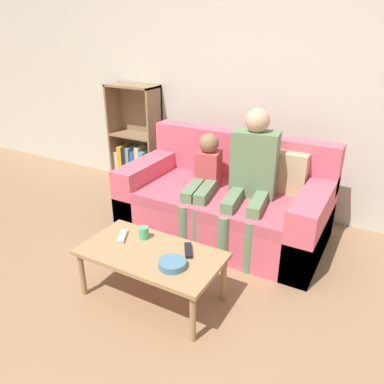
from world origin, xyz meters
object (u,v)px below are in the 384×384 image
(person_adult, at_px, (252,172))
(snack_bowl, at_px, (172,264))
(coffee_table, at_px, (151,257))
(couch, at_px, (226,203))
(tv_remote_1, at_px, (188,250))
(person_child, at_px, (203,182))
(bookshelf, at_px, (137,149))
(tv_remote_0, at_px, (122,236))
(cup_near, at_px, (144,233))

(person_adult, relative_size, snack_bowl, 6.63)
(coffee_table, distance_m, snack_bowl, 0.24)
(person_adult, bearing_deg, couch, 153.67)
(tv_remote_1, bearing_deg, snack_bowl, -122.78)
(person_adult, xyz_separation_m, person_child, (-0.42, -0.07, -0.15))
(snack_bowl, bearing_deg, person_child, 107.29)
(bookshelf, relative_size, tv_remote_1, 6.96)
(bookshelf, xyz_separation_m, tv_remote_1, (1.57, -1.52, -0.05))
(couch, xyz_separation_m, bookshelf, (-1.41, 0.56, 0.14))
(couch, relative_size, snack_bowl, 10.05)
(coffee_table, xyz_separation_m, tv_remote_0, (-0.29, 0.05, 0.05))
(person_adult, bearing_deg, snack_bowl, -103.28)
(cup_near, bearing_deg, person_adult, 62.05)
(tv_remote_0, bearing_deg, person_child, 50.23)
(person_adult, xyz_separation_m, snack_bowl, (-0.10, -1.08, -0.28))
(cup_near, bearing_deg, coffee_table, -40.31)
(person_adult, bearing_deg, tv_remote_1, -104.43)
(couch, distance_m, coffee_table, 1.09)
(tv_remote_0, xyz_separation_m, tv_remote_1, (0.51, 0.07, 0.00))
(tv_remote_1, bearing_deg, coffee_table, 177.40)
(tv_remote_1, height_order, snack_bowl, snack_bowl)
(person_adult, xyz_separation_m, tv_remote_1, (-0.10, -0.88, -0.30))
(cup_near, bearing_deg, bookshelf, 128.39)
(couch, relative_size, bookshelf, 1.52)
(person_adult, bearing_deg, coffee_table, -115.60)
(tv_remote_1, bearing_deg, tv_remote_0, 155.56)
(coffee_table, distance_m, person_child, 0.96)
(bookshelf, relative_size, snack_bowl, 6.61)
(couch, distance_m, person_child, 0.32)
(couch, distance_m, person_adult, 0.48)
(person_child, distance_m, cup_near, 0.82)
(bookshelf, distance_m, coffee_table, 2.13)
(person_child, height_order, tv_remote_0, person_child)
(couch, bearing_deg, snack_bowl, -82.23)
(couch, relative_size, tv_remote_1, 10.59)
(person_adult, xyz_separation_m, tv_remote_0, (-0.61, -0.95, -0.30))
(person_child, height_order, cup_near, person_child)
(person_child, bearing_deg, coffee_table, -94.28)
(person_adult, height_order, person_child, person_adult)
(person_adult, bearing_deg, tv_remote_0, -130.53)
(person_child, distance_m, tv_remote_1, 0.88)
(snack_bowl, bearing_deg, tv_remote_0, 165.73)
(couch, relative_size, person_adult, 1.52)
(cup_near, distance_m, tv_remote_1, 0.37)
(person_child, xyz_separation_m, tv_remote_1, (0.32, -0.81, -0.14))
(coffee_table, distance_m, tv_remote_0, 0.30)
(coffee_table, relative_size, snack_bowl, 5.46)
(coffee_table, height_order, tv_remote_1, tv_remote_1)
(person_child, relative_size, tv_remote_0, 5.32)
(couch, bearing_deg, cup_near, -102.05)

